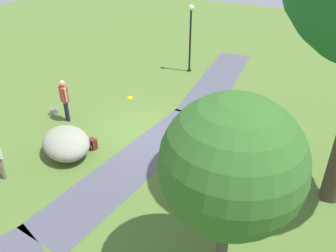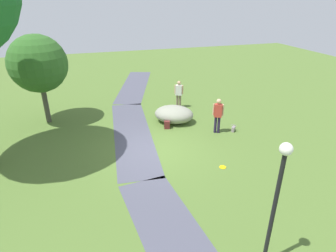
% 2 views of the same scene
% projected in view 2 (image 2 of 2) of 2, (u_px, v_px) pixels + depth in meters
% --- Properties ---
extents(ground_plane, '(48.00, 48.00, 0.00)m').
position_uv_depth(ground_plane, '(154.00, 150.00, 12.24)').
color(ground_plane, '#4D6A2C').
extents(footpath_segment_mid, '(8.13, 2.49, 0.01)m').
position_uv_depth(footpath_segment_mid, '(132.00, 133.00, 13.75)').
color(footpath_segment_mid, '#494A58').
rests_on(footpath_segment_mid, ground).
extents(footpath_segment_far, '(8.15, 4.15, 0.01)m').
position_uv_depth(footpath_segment_far, '(135.00, 85.00, 20.93)').
color(footpath_segment_far, '#494A58').
rests_on(footpath_segment_far, ground).
extents(young_tree_near_path, '(2.81, 2.81, 4.48)m').
position_uv_depth(young_tree_near_path, '(38.00, 64.00, 13.70)').
color(young_tree_near_path, '#444435').
rests_on(young_tree_near_path, ground).
extents(lamp_post, '(0.28, 0.28, 3.43)m').
position_uv_depth(lamp_post, '(277.00, 195.00, 6.19)').
color(lamp_post, black).
rests_on(lamp_post, ground).
extents(lawn_boulder, '(2.37, 2.53, 0.88)m').
position_uv_depth(lawn_boulder, '(174.00, 114.00, 14.76)').
color(lawn_boulder, gray).
rests_on(lawn_boulder, ground).
extents(woman_with_handbag, '(0.38, 0.47, 1.74)m').
position_uv_depth(woman_with_handbag, '(218.00, 113.00, 13.37)').
color(woman_with_handbag, '#241C37').
rests_on(woman_with_handbag, ground).
extents(man_near_boulder, '(0.39, 0.46, 1.63)m').
position_uv_depth(man_near_boulder, '(179.00, 93.00, 16.46)').
color(man_near_boulder, '#725F4E').
rests_on(man_near_boulder, ground).
extents(handbag_on_grass, '(0.38, 0.38, 0.31)m').
position_uv_depth(handbag_on_grass, '(233.00, 129.00, 13.88)').
color(handbag_on_grass, gray).
rests_on(handbag_on_grass, ground).
extents(backpack_by_boulder, '(0.31, 0.32, 0.40)m').
position_uv_depth(backpack_by_boulder, '(167.00, 125.00, 14.14)').
color(backpack_by_boulder, '#59211F').
rests_on(backpack_by_boulder, ground).
extents(frisbee_on_grass, '(0.26, 0.26, 0.02)m').
position_uv_depth(frisbee_on_grass, '(223.00, 167.00, 11.01)').
color(frisbee_on_grass, yellow).
rests_on(frisbee_on_grass, ground).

